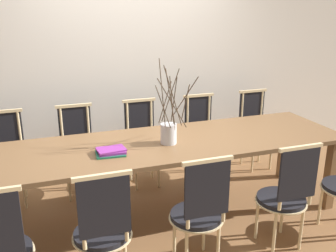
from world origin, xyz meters
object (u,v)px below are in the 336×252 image
Objects in this scene: dining_table at (168,150)px; chair_near_center at (199,210)px; vase_centerpiece at (169,131)px; chair_far_center at (143,141)px; book_stack at (111,151)px.

chair_near_center reaches higher than dining_table.
vase_centerpiece is (-0.01, -0.04, 0.20)m from dining_table.
chair_far_center is (0.00, 1.58, 0.00)m from chair_near_center.
book_stack is (-0.55, -0.13, 0.10)m from dining_table.
chair_far_center is 1.26× the size of vase_centerpiece.
dining_table is at bearing 87.99° from chair_near_center.
dining_table is 0.81m from chair_far_center.
chair_near_center is 1.58m from chair_far_center.
vase_centerpiece reaches higher than book_stack.
dining_table is 12.97× the size of book_stack.
chair_far_center is at bearing 91.46° from vase_centerpiece.
book_stack is (-0.52, 0.67, 0.29)m from chair_near_center.
book_stack is (-0.52, -0.92, 0.29)m from chair_far_center.
chair_far_center is 3.72× the size of book_stack.
chair_near_center and chair_far_center have the same top height.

